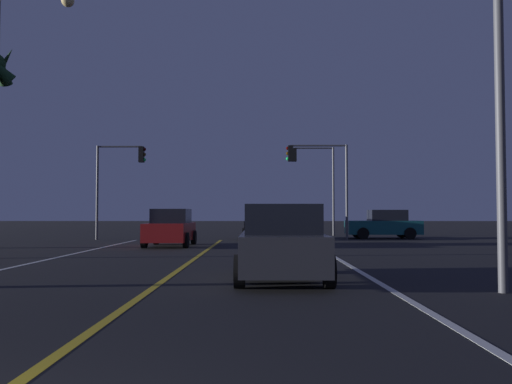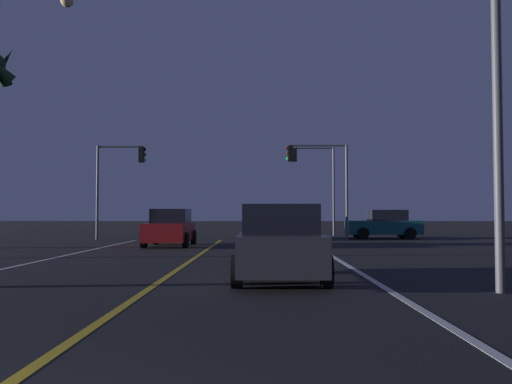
{
  "view_description": "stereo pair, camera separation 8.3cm",
  "coord_description": "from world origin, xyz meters",
  "px_view_note": "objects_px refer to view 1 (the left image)",
  "views": [
    {
      "loc": [
        2.15,
        -2.18,
        1.51
      ],
      "look_at": [
        1.95,
        27.88,
        2.69
      ],
      "focal_mm": 37.76,
      "sensor_mm": 36.0,
      "label": 1
    },
    {
      "loc": [
        2.23,
        -2.18,
        1.51
      ],
      "look_at": [
        1.95,
        27.88,
        2.69
      ],
      "focal_mm": 37.76,
      "sensor_mm": 36.0,
      "label": 2
    }
  ],
  "objects_px": {
    "street_lamp_left_mid": "(13,90)",
    "traffic_light_near_right": "(317,169)",
    "car_lead_same_lane": "(282,244)",
    "car_ahead_far": "(261,225)",
    "street_lamp_right_near": "(478,14)",
    "traffic_light_near_left": "(121,170)",
    "car_oncoming": "(171,228)",
    "traffic_light_far_right": "(314,171)",
    "car_crossing_side": "(384,225)"
  },
  "relations": [
    {
      "from": "street_lamp_left_mid",
      "to": "traffic_light_near_right",
      "type": "bearing_deg",
      "value": 47.06
    },
    {
      "from": "car_lead_same_lane",
      "to": "car_ahead_far",
      "type": "distance_m",
      "value": 19.06
    },
    {
      "from": "car_ahead_far",
      "to": "street_lamp_left_mid",
      "type": "bearing_deg",
      "value": 147.57
    },
    {
      "from": "car_ahead_far",
      "to": "street_lamp_right_near",
      "type": "bearing_deg",
      "value": -168.68
    },
    {
      "from": "car_lead_same_lane",
      "to": "traffic_light_near_left",
      "type": "distance_m",
      "value": 20.42
    },
    {
      "from": "car_lead_same_lane",
      "to": "street_lamp_right_near",
      "type": "bearing_deg",
      "value": -116.24
    },
    {
      "from": "car_oncoming",
      "to": "car_ahead_far",
      "type": "xyz_separation_m",
      "value": [
        4.12,
        6.61,
        0.0
      ]
    },
    {
      "from": "traffic_light_near_left",
      "to": "car_oncoming",
      "type": "bearing_deg",
      "value": -56.83
    },
    {
      "from": "traffic_light_near_left",
      "to": "traffic_light_far_right",
      "type": "relative_size",
      "value": 0.9
    },
    {
      "from": "car_oncoming",
      "to": "street_lamp_right_near",
      "type": "distance_m",
      "value": 17.14
    },
    {
      "from": "car_crossing_side",
      "to": "street_lamp_left_mid",
      "type": "xyz_separation_m",
      "value": [
        -15.71,
        -13.94,
        4.84
      ]
    },
    {
      "from": "car_oncoming",
      "to": "car_lead_same_lane",
      "type": "distance_m",
      "value": 13.25
    },
    {
      "from": "street_lamp_right_near",
      "to": "car_ahead_far",
      "type": "bearing_deg",
      "value": -78.68
    },
    {
      "from": "car_oncoming",
      "to": "traffic_light_near_left",
      "type": "bearing_deg",
      "value": -146.83
    },
    {
      "from": "traffic_light_near_left",
      "to": "traffic_light_far_right",
      "type": "height_order",
      "value": "traffic_light_far_right"
    },
    {
      "from": "traffic_light_near_left",
      "to": "street_lamp_right_near",
      "type": "relative_size",
      "value": 0.62
    },
    {
      "from": "car_oncoming",
      "to": "car_ahead_far",
      "type": "height_order",
      "value": "same"
    },
    {
      "from": "car_ahead_far",
      "to": "traffic_light_far_right",
      "type": "bearing_deg",
      "value": -36.82
    },
    {
      "from": "traffic_light_near_right",
      "to": "street_lamp_left_mid",
      "type": "relative_size",
      "value": 0.6
    },
    {
      "from": "car_ahead_far",
      "to": "street_lamp_left_mid",
      "type": "height_order",
      "value": "street_lamp_left_mid"
    },
    {
      "from": "car_ahead_far",
      "to": "car_crossing_side",
      "type": "xyz_separation_m",
      "value": [
        7.31,
        0.73,
        0.0
      ]
    },
    {
      "from": "car_oncoming",
      "to": "car_lead_same_lane",
      "type": "relative_size",
      "value": 1.0
    },
    {
      "from": "traffic_light_near_left",
      "to": "street_lamp_left_mid",
      "type": "bearing_deg",
      "value": -91.93
    },
    {
      "from": "traffic_light_near_right",
      "to": "street_lamp_right_near",
      "type": "distance_m",
      "value": 20.24
    },
    {
      "from": "car_ahead_far",
      "to": "car_crossing_side",
      "type": "distance_m",
      "value": 7.35
    },
    {
      "from": "street_lamp_left_mid",
      "to": "car_crossing_side",
      "type": "bearing_deg",
      "value": 41.6
    },
    {
      "from": "car_ahead_far",
      "to": "car_crossing_side",
      "type": "bearing_deg",
      "value": -84.26
    },
    {
      "from": "street_lamp_right_near",
      "to": "car_lead_same_lane",
      "type": "bearing_deg",
      "value": -26.24
    },
    {
      "from": "car_oncoming",
      "to": "street_lamp_right_near",
      "type": "xyz_separation_m",
      "value": [
        8.3,
        -14.28,
        4.54
      ]
    },
    {
      "from": "car_oncoming",
      "to": "car_lead_same_lane",
      "type": "xyz_separation_m",
      "value": [
        4.57,
        -12.44,
        0.0
      ]
    },
    {
      "from": "car_ahead_far",
      "to": "street_lamp_left_mid",
      "type": "relative_size",
      "value": 0.48
    },
    {
      "from": "traffic_light_near_left",
      "to": "street_lamp_left_mid",
      "type": "distance_m",
      "value": 12.61
    },
    {
      "from": "car_lead_same_lane",
      "to": "street_lamp_left_mid",
      "type": "bearing_deg",
      "value": 56.52
    },
    {
      "from": "traffic_light_near_left",
      "to": "traffic_light_near_right",
      "type": "bearing_deg",
      "value": -0.0
    },
    {
      "from": "car_crossing_side",
      "to": "street_lamp_right_near",
      "type": "distance_m",
      "value": 22.33
    },
    {
      "from": "car_lead_same_lane",
      "to": "car_ahead_far",
      "type": "xyz_separation_m",
      "value": [
        -0.45,
        19.06,
        0.0
      ]
    },
    {
      "from": "car_crossing_side",
      "to": "traffic_light_near_right",
      "type": "height_order",
      "value": "traffic_light_near_right"
    },
    {
      "from": "street_lamp_right_near",
      "to": "street_lamp_left_mid",
      "type": "distance_m",
      "value": 14.74
    },
    {
      "from": "car_crossing_side",
      "to": "traffic_light_near_left",
      "type": "relative_size",
      "value": 0.8
    },
    {
      "from": "traffic_light_far_right",
      "to": "car_ahead_far",
      "type": "bearing_deg",
      "value": 53.18
    },
    {
      "from": "street_lamp_right_near",
      "to": "street_lamp_left_mid",
      "type": "bearing_deg",
      "value": -31.44
    },
    {
      "from": "street_lamp_left_mid",
      "to": "traffic_light_near_left",
      "type": "bearing_deg",
      "value": 88.07
    },
    {
      "from": "car_ahead_far",
      "to": "car_crossing_side",
      "type": "relative_size",
      "value": 1.0
    },
    {
      "from": "street_lamp_left_mid",
      "to": "traffic_light_far_right",
      "type": "bearing_deg",
      "value": 56.36
    },
    {
      "from": "car_crossing_side",
      "to": "street_lamp_left_mid",
      "type": "height_order",
      "value": "street_lamp_left_mid"
    },
    {
      "from": "traffic_light_near_right",
      "to": "street_lamp_left_mid",
      "type": "height_order",
      "value": "street_lamp_left_mid"
    },
    {
      "from": "traffic_light_far_right",
      "to": "street_lamp_right_near",
      "type": "bearing_deg",
      "value": 91.35
    },
    {
      "from": "car_oncoming",
      "to": "traffic_light_near_left",
      "type": "xyz_separation_m",
      "value": [
        -3.85,
        5.89,
        3.14
      ]
    },
    {
      "from": "car_lead_same_lane",
      "to": "traffic_light_near_right",
      "type": "height_order",
      "value": "traffic_light_near_right"
    },
    {
      "from": "car_oncoming",
      "to": "traffic_light_near_right",
      "type": "xyz_separation_m",
      "value": [
        7.35,
        5.89,
        3.21
      ]
    }
  ]
}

